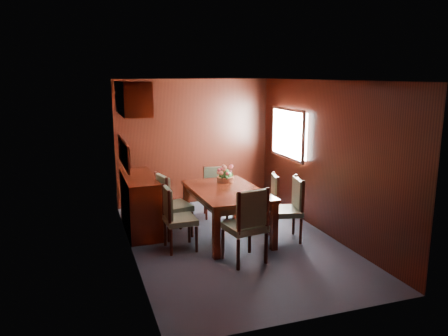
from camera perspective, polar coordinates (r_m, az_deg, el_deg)
name	(u,v)px	position (r m, az deg, el deg)	size (l,w,h in m)	color
ground	(234,242)	(6.69, 1.31, -9.63)	(4.50, 4.50, 0.00)	#363A4A
room_shell	(220,132)	(6.54, -0.49, 4.68)	(3.06, 4.52, 2.41)	black
sideboard	(140,203)	(7.18, -10.93, -4.52)	(0.48, 1.40, 0.90)	#360F06
dining_table	(227,196)	(6.71, 0.38, -3.68)	(1.06, 1.64, 0.76)	#360F06
chair_left_near	(175,215)	(6.28, -6.40, -6.09)	(0.44, 0.45, 0.94)	black
chair_left_far	(170,202)	(6.78, -7.11, -4.40)	(0.55, 0.56, 1.01)	black
chair_right_near	(290,205)	(6.69, 8.66, -4.86)	(0.53, 0.54, 0.97)	black
chair_right_far	(269,197)	(7.34, 5.88, -3.75)	(0.48, 0.49, 0.86)	black
chair_head	(248,222)	(5.79, 3.11, -7.00)	(0.57, 0.56, 1.05)	black
chair_foot	(215,189)	(7.77, -1.15, -2.71)	(0.49, 0.47, 0.88)	black
flower_centerpiece	(225,173)	(7.12, 0.18, -0.68)	(0.30, 0.30, 0.30)	#A24E31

